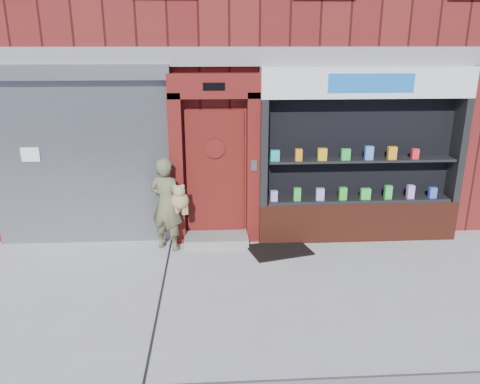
{
  "coord_description": "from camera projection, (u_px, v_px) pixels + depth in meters",
  "views": [
    {
      "loc": [
        -0.8,
        -5.85,
        3.37
      ],
      "look_at": [
        -0.38,
        1.0,
        1.16
      ],
      "focal_mm": 35.0,
      "sensor_mm": 36.0,
      "label": 1
    }
  ],
  "objects": [
    {
      "name": "ground",
      "position": [
        271.0,
        291.0,
        6.64
      ],
      "size": [
        80.0,
        80.0,
        0.0
      ],
      "primitive_type": "plane",
      "color": "#9E9E99",
      "rests_on": "ground"
    },
    {
      "name": "building",
      "position": [
        243.0,
        14.0,
        11.11
      ],
      "size": [
        12.0,
        8.16,
        8.0
      ],
      "color": "maroon",
      "rests_on": "ground"
    },
    {
      "name": "shutter_bay",
      "position": [
        80.0,
        146.0,
        7.77
      ],
      "size": [
        3.1,
        0.3,
        3.04
      ],
      "color": "gray",
      "rests_on": "ground"
    },
    {
      "name": "red_door_bay",
      "position": [
        215.0,
        160.0,
        7.92
      ],
      "size": [
        1.52,
        0.58,
        2.9
      ],
      "color": "#5C120F",
      "rests_on": "ground"
    },
    {
      "name": "pharmacy_bay",
      "position": [
        360.0,
        164.0,
        8.04
      ],
      "size": [
        3.5,
        0.41,
        3.0
      ],
      "color": "#592115",
      "rests_on": "ground"
    },
    {
      "name": "woman",
      "position": [
        168.0,
        204.0,
        7.77
      ],
      "size": [
        0.72,
        0.6,
        1.59
      ],
      "color": "brown",
      "rests_on": "ground"
    },
    {
      "name": "doormat",
      "position": [
        279.0,
        250.0,
        7.93
      ],
      "size": [
        1.14,
        0.92,
        0.02
      ],
      "primitive_type": "cube",
      "rotation": [
        0.0,
        0.0,
        0.26
      ],
      "color": "black",
      "rests_on": "ground"
    }
  ]
}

